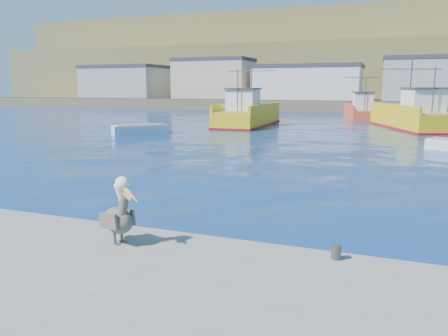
% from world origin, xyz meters
% --- Properties ---
extents(ground, '(260.00, 260.00, 0.00)m').
position_xyz_m(ground, '(0.00, 0.00, 0.00)').
color(ground, '#060F4E').
rests_on(ground, ground).
extents(dock_bollards, '(36.20, 0.20, 0.30)m').
position_xyz_m(dock_bollards, '(0.60, -3.40, 0.65)').
color(dock_bollards, '#4C4C4C').
rests_on(dock_bollards, dock).
extents(far_shore, '(200.00, 81.00, 24.00)m').
position_xyz_m(far_shore, '(0.00, 109.20, 8.98)').
color(far_shore, brown).
rests_on(far_shore, ground).
extents(trawler_yellow_a, '(5.46, 11.98, 6.60)m').
position_xyz_m(trawler_yellow_a, '(-9.81, 30.89, 1.07)').
color(trawler_yellow_a, gold).
rests_on(trawler_yellow_a, ground).
extents(trawler_yellow_b, '(8.38, 13.15, 6.66)m').
position_xyz_m(trawler_yellow_b, '(6.10, 33.20, 1.10)').
color(trawler_yellow_b, gold).
rests_on(trawler_yellow_b, ground).
extents(boat_orange, '(4.78, 8.59, 6.05)m').
position_xyz_m(boat_orange, '(0.52, 44.98, 1.02)').
color(boat_orange, '#E9482B').
rests_on(boat_orange, ground).
extents(skiff_left, '(4.29, 4.28, 0.98)m').
position_xyz_m(skiff_left, '(-15.81, 19.87, 0.31)').
color(skiff_left, silver).
rests_on(skiff_left, ground).
extents(pelican, '(1.23, 0.78, 1.55)m').
position_xyz_m(pelican, '(-1.59, -4.20, 1.16)').
color(pelican, '#595451').
rests_on(pelican, dock).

